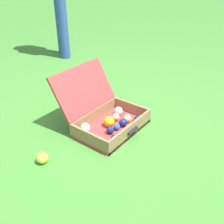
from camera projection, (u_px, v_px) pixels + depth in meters
name	position (u px, v px, depth m)	size (l,w,h in m)	color
ground_plane	(110.00, 127.00, 2.03)	(16.00, 16.00, 0.00)	#3D7A2D
open_suitcase	(105.00, 115.00, 2.00)	(0.55, 0.58, 0.43)	#B23838
stray_ball_on_grass	(42.00, 158.00, 1.66)	(0.08, 0.08, 0.08)	#CCDB38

